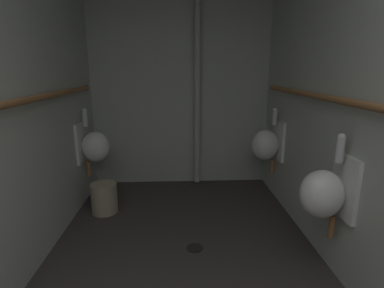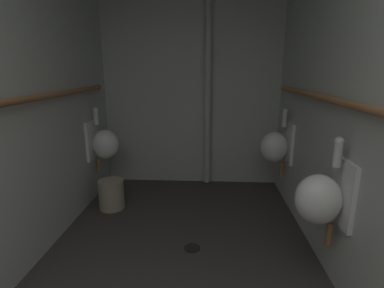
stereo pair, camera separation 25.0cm
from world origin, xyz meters
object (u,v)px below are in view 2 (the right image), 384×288
object	(u,v)px
urinal_left_mid	(104,143)
urinal_right_far	(276,146)
standpipe_back_wall	(208,82)
waste_bin	(112,194)
floor_drain	(192,248)
urinal_right_mid	(321,198)

from	to	relation	value
urinal_left_mid	urinal_right_far	bearing A→B (deg)	-0.38
standpipe_back_wall	urinal_right_far	bearing A→B (deg)	-33.72
standpipe_back_wall	urinal_left_mid	bearing A→B (deg)	-157.14
waste_bin	urinal_left_mid	bearing A→B (deg)	117.60
urinal_left_mid	floor_drain	size ratio (longest dim) A/B	5.39
urinal_right_far	floor_drain	world-z (taller)	urinal_right_far
urinal_left_mid	urinal_right_far	size ratio (longest dim) A/B	1.00
standpipe_back_wall	floor_drain	bearing A→B (deg)	-94.30
urinal_right_far	standpipe_back_wall	size ratio (longest dim) A/B	0.29
standpipe_back_wall	waste_bin	distance (m)	1.73
standpipe_back_wall	waste_bin	world-z (taller)	standpipe_back_wall
urinal_left_mid	waste_bin	bearing A→B (deg)	-62.40
urinal_right_mid	urinal_right_far	world-z (taller)	same
urinal_right_far	floor_drain	size ratio (longest dim) A/B	5.39
urinal_right_far	waste_bin	bearing A→B (deg)	-171.58
floor_drain	waste_bin	world-z (taller)	waste_bin
urinal_right_far	floor_drain	bearing A→B (deg)	-131.89
urinal_right_mid	floor_drain	world-z (taller)	urinal_right_mid
standpipe_back_wall	waste_bin	bearing A→B (deg)	-143.08
floor_drain	waste_bin	bearing A→B (deg)	142.36
urinal_left_mid	standpipe_back_wall	size ratio (longest dim) A/B	0.29
urinal_left_mid	urinal_right_mid	distance (m)	2.36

